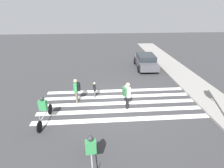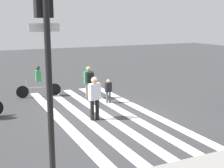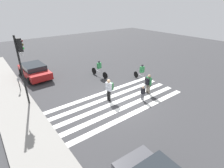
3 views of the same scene
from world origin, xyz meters
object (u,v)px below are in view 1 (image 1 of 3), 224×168
Objects in this scene: pedestrian_adult_tall_backpack at (95,89)px; pedestrian_adult_yellow_jacket at (127,94)px; cyclist_near_curb at (43,109)px; cyclist_far_lane at (91,152)px; pedestrian_child_with_backpack at (77,89)px; car_parked_dark_suv at (146,61)px.

pedestrian_adult_yellow_jacket reaches higher than pedestrian_adult_tall_backpack.
cyclist_near_curb is at bearing -58.75° from pedestrian_adult_tall_backpack.
cyclist_far_lane reaches higher than pedestrian_adult_tall_backpack.
pedestrian_child_with_backpack is 3.27m from pedestrian_adult_yellow_jacket.
pedestrian_child_with_backpack is at bearing -174.16° from cyclist_far_lane.
pedestrian_adult_yellow_jacket is at bearing 39.00° from pedestrian_adult_tall_backpack.
pedestrian_adult_tall_backpack is 2.52m from pedestrian_adult_yellow_jacket.
car_parked_dark_suv is (-11.62, 5.04, -0.16)m from cyclist_far_lane.
pedestrian_adult_yellow_jacket is 0.41× the size of car_parked_dark_suv.
pedestrian_child_with_backpack is 0.67× the size of cyclist_far_lane.
car_parked_dark_suv is at bearing 142.71° from cyclist_near_curb.
cyclist_near_curb is 11.39m from car_parked_dark_suv.
cyclist_near_curb reaches higher than pedestrian_adult_tall_backpack.
pedestrian_adult_tall_backpack is 0.51× the size of cyclist_near_curb.
cyclist_near_curb is at bearing -39.65° from car_parked_dark_suv.
cyclist_far_lane is (5.83, -0.03, 0.23)m from pedestrian_adult_tall_backpack.
cyclist_far_lane is (3.19, 2.62, 0.01)m from cyclist_near_curb.
pedestrian_child_with_backpack is at bearing 149.55° from cyclist_near_curb.
pedestrian_adult_tall_backpack is 0.27× the size of car_parked_dark_suv.
pedestrian_adult_tall_backpack is at bearing 139.86° from cyclist_near_curb.
pedestrian_child_with_backpack reaches higher than cyclist_near_curb.
cyclist_far_lane reaches higher than cyclist_near_curb.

